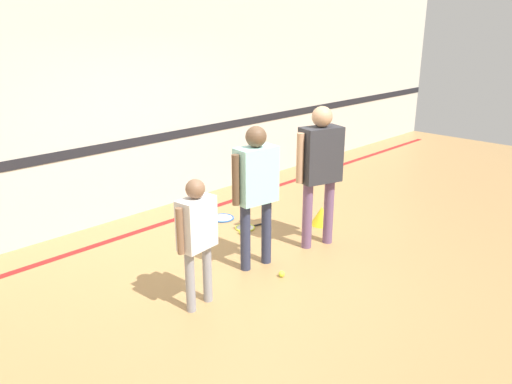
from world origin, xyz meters
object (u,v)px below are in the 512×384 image
object	(u,v)px
tennis_ball_near_instructor	(282,274)
training_cone	(322,216)
person_student_left	(197,230)
person_student_right	(320,162)
racket_spare_on_floor	(247,227)
racket_second_spare	(221,218)
person_instructor	(256,182)
tennis_ball_by_spare_racket	(241,232)

from	to	relation	value
tennis_ball_near_instructor	training_cone	size ratio (longest dim) A/B	0.23
person_student_left	training_cone	distance (m)	2.55
person_student_right	racket_spare_on_floor	bearing A→B (deg)	-58.58
racket_second_spare	person_student_right	bearing A→B (deg)	127.53
racket_second_spare	tennis_ball_near_instructor	distance (m)	1.83
person_instructor	person_student_right	world-z (taller)	person_student_right
person_student_right	racket_second_spare	bearing A→B (deg)	-62.55
person_student_right	tennis_ball_by_spare_racket	xyz separation A→B (m)	(-0.43, 0.88, -1.01)
racket_second_spare	tennis_ball_near_instructor	world-z (taller)	tennis_ball_near_instructor
racket_spare_on_floor	tennis_ball_by_spare_racket	bearing A→B (deg)	-136.79
person_student_left	racket_second_spare	world-z (taller)	person_student_left
tennis_ball_near_instructor	training_cone	bearing A→B (deg)	22.05
racket_second_spare	training_cone	world-z (taller)	training_cone
person_student_right	tennis_ball_near_instructor	bearing A→B (deg)	32.44
person_student_left	racket_second_spare	distance (m)	2.36
person_instructor	tennis_ball_by_spare_racket	distance (m)	1.29
racket_second_spare	tennis_ball_near_instructor	size ratio (longest dim) A/B	8.35
racket_second_spare	training_cone	distance (m)	1.37
racket_spare_on_floor	person_student_right	bearing A→B (deg)	-60.20
racket_spare_on_floor	training_cone	distance (m)	1.01
person_instructor	training_cone	distance (m)	1.71
person_instructor	person_student_left	distance (m)	1.00
person_instructor	person_student_left	bearing A→B (deg)	-159.72
person_instructor	racket_spare_on_floor	size ratio (longest dim) A/B	3.07
person_instructor	person_student_left	world-z (taller)	person_instructor
person_student_left	racket_spare_on_floor	distance (m)	2.09
person_student_right	person_student_left	bearing A→B (deg)	19.56
tennis_ball_by_spare_racket	training_cone	distance (m)	1.11
racket_second_spare	person_instructor	bearing A→B (deg)	91.09
racket_spare_on_floor	person_student_left	bearing A→B (deg)	-131.62
tennis_ball_near_instructor	training_cone	distance (m)	1.58
tennis_ball_near_instructor	training_cone	xyz separation A→B (m)	(1.46, 0.59, 0.09)
person_instructor	person_student_left	xyz separation A→B (m)	(-0.97, -0.20, -0.19)
person_instructor	person_student_right	distance (m)	0.93
person_instructor	tennis_ball_near_instructor	distance (m)	1.01
tennis_ball_by_spare_racket	person_instructor	bearing A→B (deg)	-123.42
person_student_right	training_cone	world-z (taller)	person_student_right
person_student_left	racket_second_spare	bearing A→B (deg)	36.13
person_student_right	training_cone	size ratio (longest dim) A/B	5.83
person_student_left	training_cone	size ratio (longest dim) A/B	4.36
tennis_ball_near_instructor	person_student_left	bearing A→B (deg)	169.48
racket_spare_on_floor	tennis_ball_near_instructor	distance (m)	1.39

